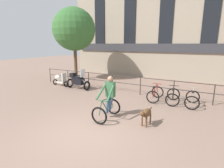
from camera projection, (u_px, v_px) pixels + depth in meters
The scene contains 11 objects.
ground_plane at pixel (86, 133), 5.91m from camera, with size 60.00×60.00×0.00m, color #8E7060.
canal_railing at pixel (140, 83), 10.18m from camera, with size 15.05×0.05×1.05m.
building_facade at pixel (167, 28), 14.31m from camera, with size 18.00×0.72×8.44m.
cyclist_with_bike at pixel (108, 100), 6.95m from camera, with size 0.69×1.18×1.70m.
dog at pixel (146, 114), 6.34m from camera, with size 0.33×0.89×0.66m.
parked_motorcycle at pixel (78, 81), 11.54m from camera, with size 1.60×0.66×1.35m.
parked_bicycle_near_lamp at pixel (155, 94), 9.19m from camera, with size 0.70×1.13×0.86m.
parked_bicycle_mid_left at pixel (173, 96), 8.76m from camera, with size 0.80×1.19×0.86m.
parked_bicycle_mid_right at pixel (192, 99), 8.34m from camera, with size 0.72×1.14×0.86m.
parked_scooter at pixel (60, 79), 12.47m from camera, with size 1.32×0.54×0.96m.
tree_canalside_left at pixel (74, 29), 13.93m from camera, with size 3.39×3.39×5.76m.
Camera 1 is at (3.39, -4.28, 2.94)m, focal length 28.00 mm.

